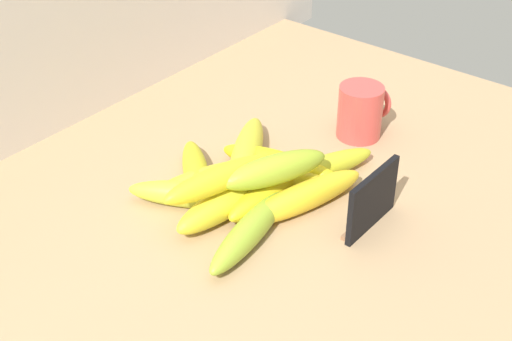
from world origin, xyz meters
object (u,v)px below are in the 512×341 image
at_px(banana_0, 246,154).
at_px(banana_13, 275,169).
at_px(banana_1, 228,174).
at_px(banana_5, 274,191).
at_px(banana_3, 280,164).
at_px(banana_4, 289,180).
at_px(banana_11, 304,197).
at_px(banana_2, 191,195).
at_px(chalkboard_sign, 372,202).
at_px(banana_6, 250,230).
at_px(banana_7, 196,174).
at_px(banana_8, 241,187).
at_px(banana_10, 228,201).
at_px(coffee_mug, 360,111).
at_px(banana_12, 218,179).
at_px(banana_9, 319,169).

bearing_deg(banana_0, banana_13, -119.21).
distance_m(banana_1, banana_5, 0.08).
bearing_deg(banana_3, banana_4, -122.53).
bearing_deg(banana_0, banana_11, -103.55).
height_order(banana_2, banana_4, banana_2).
bearing_deg(chalkboard_sign, banana_6, 141.04).
height_order(banana_3, banana_6, banana_3).
bearing_deg(banana_7, chalkboard_sign, -72.93).
xyz_separation_m(banana_8, banana_10, (-0.04, -0.01, 0.00)).
xyz_separation_m(banana_0, banana_5, (-0.05, -0.09, -0.00)).
xyz_separation_m(banana_6, banana_7, (0.05, 0.14, 0.00)).
height_order(banana_7, banana_8, banana_8).
bearing_deg(banana_10, banana_3, 0.82).
bearing_deg(banana_0, banana_1, -169.48).
xyz_separation_m(coffee_mug, banana_11, (-0.21, -0.05, -0.02)).
height_order(coffee_mug, banana_1, coffee_mug).
bearing_deg(coffee_mug, banana_5, -178.26).
bearing_deg(banana_7, banana_10, -106.63).
distance_m(banana_3, banana_6, 0.16).
xyz_separation_m(banana_1, banana_12, (-0.06, -0.04, 0.04)).
distance_m(banana_2, banana_10, 0.05).
distance_m(banana_0, banana_2, 0.12).
xyz_separation_m(banana_1, banana_7, (-0.03, 0.04, -0.00)).
distance_m(banana_6, banana_7, 0.15).
distance_m(coffee_mug, banana_4, 0.19).
relative_size(banana_5, banana_13, 1.14).
bearing_deg(banana_11, banana_4, 61.93).
height_order(banana_3, banana_4, banana_3).
height_order(banana_2, banana_7, same).
bearing_deg(banana_9, banana_7, 133.30).
bearing_deg(banana_10, banana_5, -28.22).
distance_m(banana_1, banana_13, 0.09).
height_order(banana_6, banana_10, banana_10).
xyz_separation_m(banana_1, banana_5, (0.01, -0.08, 0.00)).
height_order(banana_6, banana_13, banana_13).
bearing_deg(banana_11, chalkboard_sign, -74.82).
distance_m(banana_4, banana_9, 0.05).
relative_size(chalkboard_sign, banana_7, 0.64).
distance_m(chalkboard_sign, banana_6, 0.16).
height_order(chalkboard_sign, banana_1, chalkboard_sign).
xyz_separation_m(banana_1, banana_4, (0.05, -0.08, -0.00)).
bearing_deg(banana_1, banana_6, -126.90).
relative_size(banana_1, banana_2, 1.11).
bearing_deg(banana_2, banana_9, -31.53).
xyz_separation_m(coffee_mug, banana_13, (-0.24, -0.01, 0.02)).
bearing_deg(banana_5, banana_0, 62.23).
xyz_separation_m(coffee_mug, banana_12, (-0.30, 0.03, 0.02)).
distance_m(banana_5, banana_7, 0.12).
bearing_deg(chalkboard_sign, banana_8, 110.18).
xyz_separation_m(chalkboard_sign, banana_7, (-0.07, 0.24, -0.02)).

